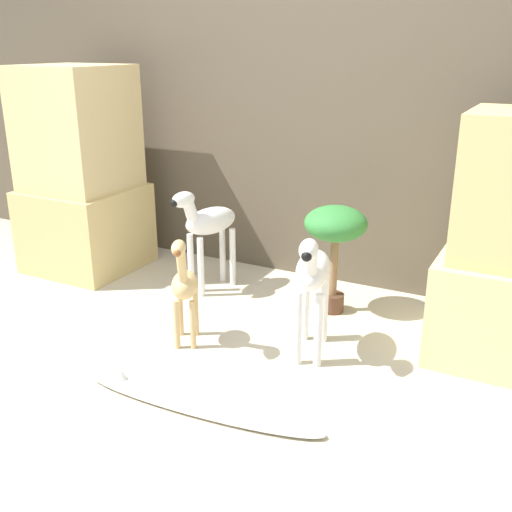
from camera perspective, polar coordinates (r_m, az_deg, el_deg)
ground_plane at (r=2.90m, az=-8.69°, el=-11.63°), size 14.00×14.00×0.00m
wall_back at (r=3.90m, az=4.74°, el=13.81°), size 6.40×0.08×2.20m
rock_pillar_left at (r=4.23m, az=-16.31°, el=7.31°), size 0.69×0.68×1.36m
zebra_right at (r=2.91m, az=5.39°, el=-1.84°), size 0.26×0.49×0.67m
zebra_left at (r=3.72m, az=-4.64°, el=3.00°), size 0.27×0.49×0.67m
giraffe_figurine at (r=3.06m, az=-6.85°, el=-2.70°), size 0.25×0.35×0.62m
potted_palm_front at (r=3.40m, az=7.57°, el=2.41°), size 0.36×0.36×0.64m
surfboard at (r=2.69m, az=-5.64°, el=-13.65°), size 1.17×0.26×0.08m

